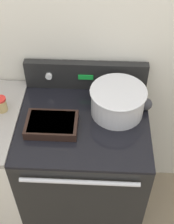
# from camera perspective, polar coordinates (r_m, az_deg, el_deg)

# --- Properties ---
(kitchen_wall) EXTENTS (8.00, 0.05, 2.50)m
(kitchen_wall) POSITION_cam_1_polar(r_m,az_deg,el_deg) (1.83, -0.10, 12.90)
(kitchen_wall) COLOR silver
(kitchen_wall) RESTS_ON ground_plane
(stove_range) EXTENTS (0.74, 0.68, 0.96)m
(stove_range) POSITION_cam_1_polar(r_m,az_deg,el_deg) (2.12, -0.57, -10.63)
(stove_range) COLOR black
(stove_range) RESTS_ON ground_plane
(control_panel) EXTENTS (0.74, 0.07, 0.18)m
(control_panel) POSITION_cam_1_polar(r_m,az_deg,el_deg) (1.90, -0.19, 6.75)
(control_panel) COLOR black
(control_panel) RESTS_ON stove_range
(mixing_bowl) EXTENTS (0.32, 0.32, 0.16)m
(mixing_bowl) POSITION_cam_1_polar(r_m,az_deg,el_deg) (1.74, 5.65, 2.14)
(mixing_bowl) COLOR silver
(mixing_bowl) RESTS_ON stove_range
(casserole_dish) EXTENTS (0.28, 0.19, 0.05)m
(casserole_dish) POSITION_cam_1_polar(r_m,az_deg,el_deg) (1.70, -6.47, -2.22)
(casserole_dish) COLOR black
(casserole_dish) RESTS_ON stove_range
(ladle) EXTENTS (0.07, 0.30, 0.07)m
(ladle) POSITION_cam_1_polar(r_m,az_deg,el_deg) (1.84, 10.68, 1.68)
(ladle) COLOR #333338
(ladle) RESTS_ON stove_range
(spice_jar_red_cap) EXTENTS (0.07, 0.07, 0.09)m
(spice_jar_red_cap) POSITION_cam_1_polar(r_m,az_deg,el_deg) (1.83, -15.42, 1.39)
(spice_jar_red_cap) COLOR tan
(spice_jar_red_cap) RESTS_ON side_counter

